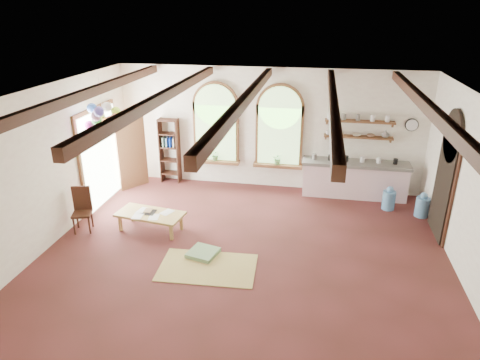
% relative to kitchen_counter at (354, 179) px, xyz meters
% --- Properties ---
extents(floor, '(8.00, 8.00, 0.00)m').
position_rel_kitchen_counter_xyz_m(floor, '(-2.30, -3.20, -0.48)').
color(floor, '#592525').
rests_on(floor, ground).
extents(ceiling_beams, '(6.20, 6.80, 0.18)m').
position_rel_kitchen_counter_xyz_m(ceiling_beams, '(-2.30, -3.20, 2.62)').
color(ceiling_beams, '#3E2013').
rests_on(ceiling_beams, ceiling).
extents(window_left, '(1.30, 0.28, 2.20)m').
position_rel_kitchen_counter_xyz_m(window_left, '(-3.70, 0.23, 1.16)').
color(window_left, brown).
rests_on(window_left, floor).
extents(window_right, '(1.30, 0.28, 2.20)m').
position_rel_kitchen_counter_xyz_m(window_right, '(-2.00, 0.23, 1.16)').
color(window_right, brown).
rests_on(window_right, floor).
extents(left_doorway, '(0.10, 1.90, 2.50)m').
position_rel_kitchen_counter_xyz_m(left_doorway, '(-6.25, -1.40, 0.67)').
color(left_doorway, brown).
rests_on(left_doorway, floor).
extents(right_doorway, '(0.10, 1.30, 2.40)m').
position_rel_kitchen_counter_xyz_m(right_doorway, '(1.65, -1.70, 0.62)').
color(right_doorway, black).
rests_on(right_doorway, floor).
extents(kitchen_counter, '(2.68, 0.62, 0.94)m').
position_rel_kitchen_counter_xyz_m(kitchen_counter, '(0.00, 0.00, 0.00)').
color(kitchen_counter, beige).
rests_on(kitchen_counter, floor).
extents(wall_shelf_lower, '(1.70, 0.24, 0.04)m').
position_rel_kitchen_counter_xyz_m(wall_shelf_lower, '(0.00, 0.18, 1.07)').
color(wall_shelf_lower, brown).
rests_on(wall_shelf_lower, wall_back).
extents(wall_shelf_upper, '(1.70, 0.24, 0.04)m').
position_rel_kitchen_counter_xyz_m(wall_shelf_upper, '(0.00, 0.18, 1.47)').
color(wall_shelf_upper, brown).
rests_on(wall_shelf_upper, wall_back).
extents(wall_clock, '(0.32, 0.04, 0.32)m').
position_rel_kitchen_counter_xyz_m(wall_clock, '(1.25, 0.25, 1.42)').
color(wall_clock, black).
rests_on(wall_clock, wall_back).
extents(bookshelf, '(0.53, 0.32, 1.80)m').
position_rel_kitchen_counter_xyz_m(bookshelf, '(-5.00, 0.12, 0.42)').
color(bookshelf, '#3E2013').
rests_on(bookshelf, floor).
extents(coffee_table, '(1.54, 0.87, 0.42)m').
position_rel_kitchen_counter_xyz_m(coffee_table, '(-4.50, -2.71, -0.11)').
color(coffee_table, tan).
rests_on(coffee_table, floor).
extents(side_chair, '(0.49, 0.49, 0.99)m').
position_rel_kitchen_counter_xyz_m(side_chair, '(-5.96, -2.98, -0.19)').
color(side_chair, '#3E2013').
rests_on(side_chair, floor).
extents(floor_mat, '(1.88, 1.22, 0.02)m').
position_rel_kitchen_counter_xyz_m(floor_mat, '(-2.90, -3.91, -0.47)').
color(floor_mat, tan).
rests_on(floor_mat, floor).
extents(floor_cushion, '(0.65, 0.65, 0.09)m').
position_rel_kitchen_counter_xyz_m(floor_cushion, '(-3.10, -3.50, -0.43)').
color(floor_cushion, gray).
rests_on(floor_cushion, floor).
extents(water_jug_a, '(0.31, 0.31, 0.60)m').
position_rel_kitchen_counter_xyz_m(water_jug_a, '(0.80, -0.64, -0.22)').
color(water_jug_a, '#5A90C0').
rests_on(water_jug_a, floor).
extents(water_jug_b, '(0.31, 0.31, 0.61)m').
position_rel_kitchen_counter_xyz_m(water_jug_b, '(1.52, -0.90, -0.21)').
color(water_jug_b, '#5A90C0').
rests_on(water_jug_b, floor).
extents(balloon_cluster, '(0.71, 0.77, 1.14)m').
position_rel_kitchen_counter_xyz_m(balloon_cluster, '(-5.71, -2.02, 1.86)').
color(balloon_cluster, silver).
rests_on(balloon_cluster, floor).
extents(table_book, '(0.18, 0.25, 0.02)m').
position_rel_kitchen_counter_xyz_m(table_book, '(-4.66, -2.63, -0.05)').
color(table_book, olive).
rests_on(table_book, coffee_table).
extents(tablet, '(0.20, 0.29, 0.01)m').
position_rel_kitchen_counter_xyz_m(tablet, '(-4.49, -2.68, -0.05)').
color(tablet, black).
rests_on(tablet, coffee_table).
extents(potted_plant_left, '(0.27, 0.23, 0.30)m').
position_rel_kitchen_counter_xyz_m(potted_plant_left, '(-3.70, 0.12, 0.37)').
color(potted_plant_left, '#598C4C').
rests_on(potted_plant_left, window_left).
extents(potted_plant_right, '(0.27, 0.23, 0.30)m').
position_rel_kitchen_counter_xyz_m(potted_plant_right, '(-2.00, 0.12, 0.37)').
color(potted_plant_right, '#598C4C').
rests_on(potted_plant_right, window_right).
extents(shelf_cup_a, '(0.12, 0.10, 0.10)m').
position_rel_kitchen_counter_xyz_m(shelf_cup_a, '(-0.75, 0.18, 1.14)').
color(shelf_cup_a, white).
rests_on(shelf_cup_a, wall_shelf_lower).
extents(shelf_cup_b, '(0.10, 0.10, 0.09)m').
position_rel_kitchen_counter_xyz_m(shelf_cup_b, '(-0.40, 0.18, 1.14)').
color(shelf_cup_b, beige).
rests_on(shelf_cup_b, wall_shelf_lower).
extents(shelf_bowl_a, '(0.22, 0.22, 0.05)m').
position_rel_kitchen_counter_xyz_m(shelf_bowl_a, '(-0.05, 0.18, 1.12)').
color(shelf_bowl_a, beige).
rests_on(shelf_bowl_a, wall_shelf_lower).
extents(shelf_bowl_b, '(0.20, 0.20, 0.06)m').
position_rel_kitchen_counter_xyz_m(shelf_bowl_b, '(0.30, 0.18, 1.12)').
color(shelf_bowl_b, '#8C664C').
rests_on(shelf_bowl_b, wall_shelf_lower).
extents(shelf_vase, '(0.18, 0.18, 0.19)m').
position_rel_kitchen_counter_xyz_m(shelf_vase, '(0.65, 0.18, 1.19)').
color(shelf_vase, slate).
rests_on(shelf_vase, wall_shelf_lower).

